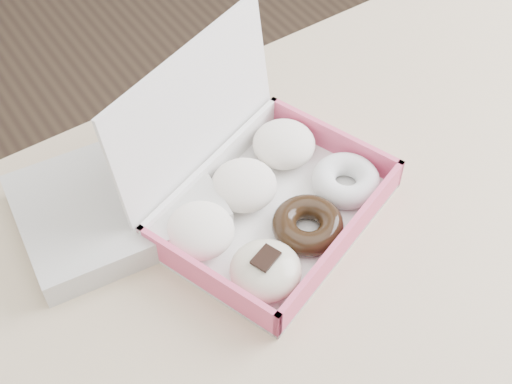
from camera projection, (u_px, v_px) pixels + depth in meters
table at (362, 291)px, 0.92m from camera, size 1.20×0.80×0.75m
donut_box at (263, 196)px, 0.88m from camera, size 0.34×0.32×0.20m
newspapers at (116, 204)px, 0.89m from camera, size 0.26×0.21×0.04m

